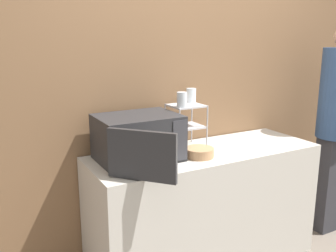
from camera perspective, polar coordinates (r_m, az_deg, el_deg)
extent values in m
cube|color=brown|center=(2.90, 2.14, 5.71)|extent=(8.00, 0.06, 2.60)
cube|color=#B7B2A8|center=(2.87, 5.54, -12.30)|extent=(1.71, 0.60, 0.89)
cube|color=#262628|center=(2.48, -4.62, -1.76)|extent=(0.53, 0.39, 0.30)
cube|color=#B7B2A8|center=(2.29, -3.97, -3.07)|extent=(0.38, 0.01, 0.26)
cube|color=#333338|center=(2.40, 1.87, -2.24)|extent=(0.11, 0.01, 0.27)
cube|color=#262628|center=(2.11, -4.02, -4.52)|extent=(0.30, 0.33, 0.29)
cylinder|color=#B2B2B7|center=(2.59, 1.77, -0.82)|extent=(0.01, 0.01, 0.32)
cylinder|color=#B2B2B7|center=(2.71, 5.99, -0.24)|extent=(0.01, 0.01, 0.32)
cylinder|color=#B2B2B7|center=(2.77, -0.42, 0.11)|extent=(0.01, 0.01, 0.32)
cylinder|color=#B2B2B7|center=(2.88, 3.63, 0.63)|extent=(0.01, 0.01, 0.32)
cube|color=#B2B2B7|center=(2.74, 2.75, -0.06)|extent=(0.23, 0.21, 0.01)
cube|color=#B2B2B7|center=(2.70, 2.79, 3.13)|extent=(0.23, 0.21, 0.01)
cylinder|color=silver|center=(2.60, 2.13, 4.03)|extent=(0.07, 0.07, 0.11)
cylinder|color=silver|center=(2.79, 3.46, 4.67)|extent=(0.07, 0.07, 0.11)
cylinder|color=#AD7F56|center=(2.57, 4.82, -4.63)|extent=(0.11, 0.11, 0.01)
cylinder|color=#AD7F56|center=(2.56, 4.83, -4.05)|extent=(0.20, 0.20, 0.06)
cube|color=#2D2D33|center=(3.63, 23.40, -8.07)|extent=(0.26, 0.16, 0.86)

